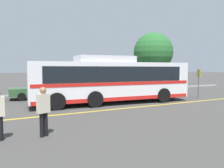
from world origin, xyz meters
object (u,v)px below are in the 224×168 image
(transit_bus, at_px, (112,80))
(parked_car_3, at_px, (160,84))
(tree_0, at_px, (153,52))
(bus_stop_sign, at_px, (199,80))
(parked_car_1, at_px, (41,90))
(parked_car_2, at_px, (105,86))
(pedestrian_0, at_px, (43,108))

(transit_bus, distance_m, parked_car_3, 9.42)
(tree_0, bearing_deg, bus_stop_sign, -111.08)
(parked_car_1, bearing_deg, parked_car_3, -85.86)
(transit_bus, relative_size, parked_car_2, 2.31)
(parked_car_3, bearing_deg, parked_car_1, -90.99)
(parked_car_1, xyz_separation_m, parked_car_2, (5.63, 0.15, 0.07))
(parked_car_2, height_order, tree_0, tree_0)
(transit_bus, distance_m, parked_car_1, 6.07)
(parked_car_1, xyz_separation_m, pedestrian_0, (-1.53, -10.01, 0.31))
(parked_car_1, height_order, tree_0, tree_0)
(pedestrian_0, xyz_separation_m, bus_stop_sign, (12.53, 4.31, 0.47))
(transit_bus, height_order, parked_car_1, transit_bus)
(parked_car_1, xyz_separation_m, bus_stop_sign, (10.99, -5.70, 0.78))
(transit_bus, xyz_separation_m, parked_car_3, (8.09, 4.75, -0.84))
(parked_car_1, bearing_deg, transit_bus, -135.73)
(parked_car_2, relative_size, tree_0, 0.69)
(transit_bus, bearing_deg, bus_stop_sign, 85.14)
(parked_car_2, distance_m, parked_car_3, 6.42)
(transit_bus, xyz_separation_m, parked_car_2, (1.67, 4.66, -0.85))
(bus_stop_sign, bearing_deg, pedestrian_0, -66.28)
(parked_car_3, bearing_deg, tree_0, 146.29)
(parked_car_3, distance_m, bus_stop_sign, 6.07)
(transit_bus, distance_m, pedestrian_0, 7.80)
(parked_car_3, height_order, pedestrian_0, pedestrian_0)
(parked_car_2, relative_size, parked_car_3, 1.17)
(transit_bus, relative_size, pedestrian_0, 6.53)
(transit_bus, height_order, tree_0, tree_0)
(parked_car_1, distance_m, pedestrian_0, 10.13)
(transit_bus, bearing_deg, parked_car_3, 125.14)
(transit_bus, bearing_deg, parked_car_2, 164.95)
(parked_car_3, height_order, bus_stop_sign, bus_stop_sign)
(tree_0, bearing_deg, pedestrian_0, -137.21)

